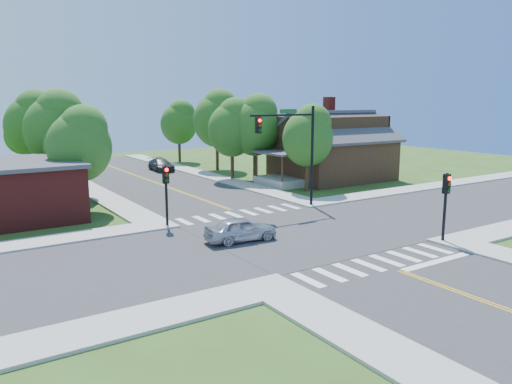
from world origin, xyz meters
TOP-DOWN VIEW (x-y plane):
  - ground at (0.00, 0.00)m, footprint 100.00×100.00m
  - road_ns at (0.00, 0.00)m, footprint 10.00×90.00m
  - road_ew at (0.00, 0.00)m, footprint 90.00×10.00m
  - intersection_patch at (0.00, 0.00)m, footprint 10.20×10.20m
  - sidewalk_ne at (15.82, 15.82)m, footprint 40.00×40.00m
  - crosswalk_north at (0.00, 6.20)m, footprint 8.85×2.00m
  - crosswalk_south at (0.00, -6.20)m, footprint 8.85×2.00m
  - centerline at (0.00, 0.00)m, footprint 0.30×90.00m
  - stop_bar at (2.50, -7.60)m, footprint 4.60×0.45m
  - signal_mast_ne at (3.91, 5.59)m, footprint 5.30×0.42m
  - signal_pole_se at (5.60, -5.62)m, footprint 0.34×0.42m
  - signal_pole_nw at (-5.60, 5.58)m, footprint 0.34×0.42m
  - house_ne at (15.11, 14.23)m, footprint 13.05×8.80m
  - tree_e_a at (9.30, 10.55)m, footprint 4.31×4.09m
  - tree_e_b at (8.78, 17.86)m, footprint 4.86×4.61m
  - tree_e_c at (9.23, 26.17)m, footprint 5.20×4.94m
  - tree_e_d at (8.79, 35.15)m, footprint 4.53×4.31m
  - tree_w_a at (-8.64, 12.85)m, footprint 4.31×4.10m
  - tree_w_b at (-8.58, 20.17)m, footprint 5.01×4.76m
  - tree_w_c at (-9.08, 27.56)m, footprint 5.05×4.80m
  - tree_w_d at (-8.73, 37.40)m, footprint 3.63×3.45m
  - tree_house at (7.05, 19.17)m, footprint 4.64×4.41m
  - tree_bldg at (-8.04, 17.99)m, footprint 4.00×3.80m
  - car_silver at (-3.49, 0.51)m, footprint 2.31×4.24m
  - car_dgrey at (3.50, 28.57)m, footprint 2.30×4.70m

SIDE VIEW (x-z plane):
  - ground at x=0.00m, z-range 0.00..0.00m
  - intersection_patch at x=0.00m, z-range -0.03..0.03m
  - stop_bar at x=2.50m, z-range -0.05..0.05m
  - road_ns at x=0.00m, z-range 0.00..0.04m
  - road_ew at x=0.00m, z-range 0.01..0.04m
  - crosswalk_north at x=0.00m, z-range 0.04..0.05m
  - crosswalk_south at x=0.00m, z-range 0.04..0.05m
  - centerline at x=0.00m, z-range 0.04..0.05m
  - sidewalk_ne at x=15.82m, z-range 0.00..0.14m
  - car_dgrey at x=3.50m, z-range 0.00..1.31m
  - car_silver at x=-3.49m, z-range 0.00..1.35m
  - signal_pole_se at x=5.60m, z-range 0.76..4.56m
  - signal_pole_nw at x=-5.60m, z-range 0.76..4.56m
  - house_ne at x=15.11m, z-range -0.23..6.88m
  - tree_w_d at x=-8.73m, z-range 0.95..7.13m
  - tree_bldg at x=-8.04m, z-range 1.05..7.86m
  - tree_e_a at x=9.30m, z-range 1.13..8.46m
  - tree_w_a at x=-8.64m, z-range 1.14..8.47m
  - signal_mast_ne at x=3.91m, z-range 1.25..8.45m
  - tree_e_d at x=8.79m, z-range 1.19..8.90m
  - tree_house at x=7.05m, z-range 1.22..9.11m
  - tree_e_b at x=8.78m, z-range 1.28..9.54m
  - tree_w_b at x=-8.58m, z-range 1.32..9.84m
  - tree_w_c at x=-9.08m, z-range 1.33..9.91m
  - tree_e_c at x=9.23m, z-range 1.37..10.21m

